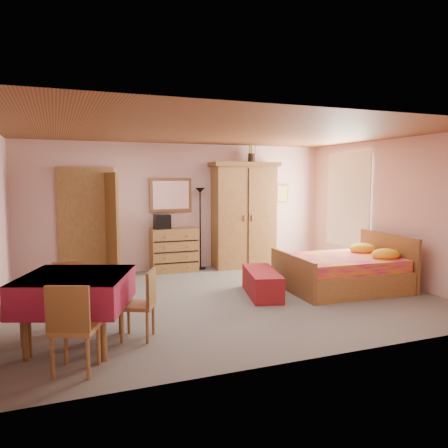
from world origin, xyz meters
name	(u,v)px	position (x,y,z in m)	size (l,w,h in m)	color
floor	(225,298)	(0.00, 0.00, 0.00)	(6.50, 6.50, 0.00)	slate
ceiling	(225,132)	(0.00, 0.00, 2.60)	(6.50, 6.50, 0.00)	brown
wall_back	(181,207)	(0.00, 2.50, 1.30)	(6.50, 0.10, 2.60)	#D6A39B
wall_front	(314,236)	(0.00, -2.50, 1.30)	(6.50, 0.10, 2.60)	#D6A39B
wall_right	(391,211)	(3.25, 0.00, 1.30)	(0.10, 5.00, 2.60)	#D6A39B
doorway	(87,223)	(-1.90, 2.47, 1.02)	(1.06, 0.12, 2.15)	#9E6B35
window	(348,200)	(3.21, 1.20, 1.45)	(0.08, 1.40, 1.95)	white
picture_back	(282,193)	(2.35, 2.47, 1.55)	(0.30, 0.04, 0.40)	#D8BF59
chest_of_drawers	(174,250)	(-0.23, 2.26, 0.44)	(0.93, 0.47, 0.88)	#9D6A35
wall_mirror	(171,195)	(-0.23, 2.47, 1.55)	(0.88, 0.05, 0.69)	white
stereo	(162,222)	(-0.47, 2.26, 1.03)	(0.31, 0.23, 0.29)	black
floor_lamp	(200,229)	(0.34, 2.29, 0.85)	(0.22, 0.22, 1.70)	black
wardrobe	(243,215)	(1.27, 2.19, 1.11)	(1.42, 0.73, 2.22)	#986533
sunflower_vase	(252,150)	(1.50, 2.29, 2.49)	(0.21, 0.21, 0.54)	yellow
bed	(342,262)	(2.09, -0.15, 0.46)	(1.97, 1.55, 0.91)	#C71371
bench	(262,283)	(0.63, -0.05, 0.20)	(0.45, 1.22, 0.41)	maroon
dining_table	(77,310)	(-2.27, -1.23, 0.41)	(1.12, 1.12, 0.82)	maroon
chair_south	(75,327)	(-2.31, -1.93, 0.45)	(0.41, 0.41, 0.91)	#AA6F39
chair_north	(72,296)	(-2.30, -0.60, 0.42)	(0.38, 0.38, 0.84)	#915F31
chair_west	(6,311)	(-2.98, -1.26, 0.49)	(0.45, 0.45, 0.98)	#926031
chair_east	(137,305)	(-1.59, -1.25, 0.41)	(0.37, 0.37, 0.82)	#9A5F34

